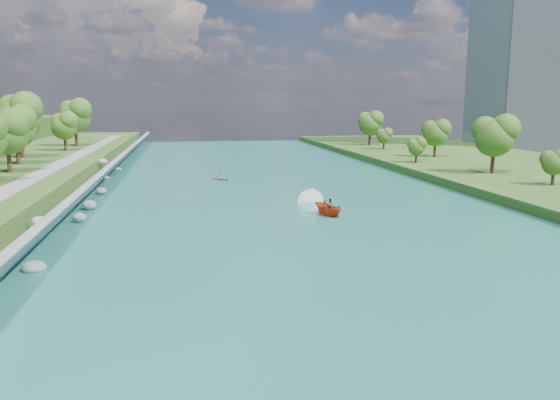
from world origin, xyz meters
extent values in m
plane|color=#2D5119|center=(0.00, 0.00, 0.00)|extent=(260.00, 260.00, 0.00)
cube|color=#1A6561|center=(0.00, 20.00, 0.05)|extent=(55.00, 240.00, 0.10)
cube|color=slate|center=(-25.85, 20.00, 1.80)|extent=(3.54, 236.00, 4.05)
ellipsoid|color=gray|center=(-24.91, -5.35, 0.30)|extent=(1.87, 1.97, 1.08)
ellipsoid|color=gray|center=(-26.38, 2.78, 2.38)|extent=(1.29, 1.27, 0.97)
ellipsoid|color=gray|center=(-24.61, 12.65, 0.63)|extent=(1.51, 1.39, 1.11)
ellipsoid|color=gray|center=(-24.72, 20.11, 0.65)|extent=(1.77, 1.86, 1.29)
ellipsoid|color=gray|center=(-24.95, 31.69, 0.59)|extent=(1.56, 1.55, 1.10)
ellipsoid|color=gray|center=(-25.18, 39.75, 1.47)|extent=(1.02, 1.24, 0.57)
ellipsoid|color=gray|center=(-26.96, 49.05, 3.08)|extent=(1.70, 1.55, 1.13)
ellipsoid|color=gray|center=(-25.19, 55.52, 0.93)|extent=(1.24, 1.17, 0.70)
cube|color=gray|center=(-32.50, 20.00, 3.55)|extent=(3.00, 200.00, 0.10)
cube|color=gray|center=(82.50, 95.00, 30.00)|extent=(22.00, 22.00, 60.00)
ellipsoid|color=#2C5015|center=(-37.29, 32.45, 8.75)|extent=(6.30, 6.30, 10.51)
ellipsoid|color=#2C5015|center=(-39.19, 43.52, 9.00)|extent=(6.60, 6.60, 11.00)
ellipsoid|color=#2C5015|center=(-41.55, 54.63, 10.31)|extent=(8.18, 8.18, 13.63)
ellipsoid|color=#2C5015|center=(-36.98, 68.81, 8.16)|extent=(5.59, 5.59, 9.32)
ellipsoid|color=#2C5015|center=(-37.08, 81.35, 9.78)|extent=(7.53, 7.53, 12.56)
ellipsoid|color=#2C5015|center=(39.70, 20.14, 4.54)|extent=(3.64, 3.64, 6.07)
ellipsoid|color=#2C5015|center=(38.60, 34.23, 7.28)|extent=(6.93, 6.93, 11.55)
ellipsoid|color=#2C5015|center=(32.69, 51.94, 4.39)|extent=(3.47, 3.47, 5.78)
ellipsoid|color=#2C5015|center=(41.69, 62.51, 6.31)|extent=(5.77, 5.77, 9.62)
ellipsoid|color=#2C5015|center=(37.44, 82.69, 4.71)|extent=(3.85, 3.85, 6.42)
ellipsoid|color=#2C5015|center=(38.86, 97.67, 7.09)|extent=(6.71, 6.71, 11.18)
imported|color=red|center=(3.74, 11.30, 0.91)|extent=(3.30, 4.46, 1.62)
imported|color=#66605B|center=(3.34, 10.90, 1.23)|extent=(0.61, 0.45, 1.55)
imported|color=#66605B|center=(4.24, 11.80, 1.24)|extent=(0.81, 0.66, 1.59)
cube|color=white|center=(3.74, 14.30, 0.13)|extent=(0.90, 5.00, 0.06)
imported|color=#94979D|center=(-6.66, 43.84, 0.42)|extent=(3.83, 3.74, 0.65)
imported|color=#66605B|center=(-6.66, 43.84, 0.99)|extent=(0.70, 0.54, 1.28)
camera|label=1|loc=(-12.73, -50.09, 13.31)|focal=35.00mm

